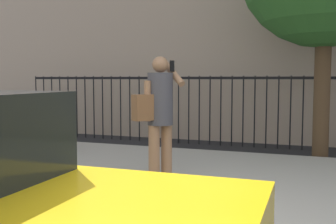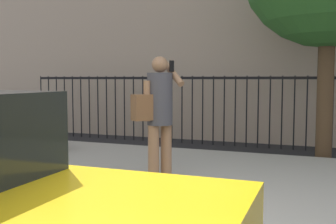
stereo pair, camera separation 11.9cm
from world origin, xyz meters
name	(u,v)px [view 2 (the right image)]	position (x,y,z in m)	size (l,w,h in m)	color
sidewalk	(224,185)	(0.00, 2.20, 0.07)	(28.00, 4.40, 0.15)	#9E9B93
iron_fence	(264,102)	(0.00, 5.90, 1.02)	(12.03, 0.04, 1.60)	black
pedestrian_on_phone	(158,109)	(-0.82, 1.82, 1.13)	(0.64, 0.71, 1.68)	#936B4C
street_bench	(24,123)	(-4.30, 3.26, 0.65)	(1.60, 0.45, 0.95)	brown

